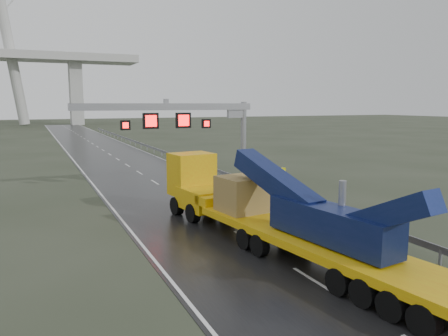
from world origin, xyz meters
name	(u,v)px	position (x,y,z in m)	size (l,w,h in m)	color
ground	(285,263)	(0.00, 0.00, 0.00)	(400.00, 400.00, 0.00)	#2C3323
road	(118,159)	(0.00, 40.00, 0.01)	(11.00, 200.00, 0.02)	black
guardrail	(189,161)	(6.10, 30.00, 0.70)	(0.20, 140.00, 1.40)	gray
sign_gantry	(191,121)	(2.10, 17.99, 5.61)	(14.90, 1.20, 7.42)	#AFAFAA
heavy_haul_truck	(256,206)	(0.40, 3.49, 1.81)	(5.55, 20.12, 4.68)	gold
exit_sign_pair	(277,176)	(7.10, 12.60, 1.57)	(1.23, 0.55, 2.24)	gray
striped_barrier	(248,185)	(6.00, 15.26, 0.48)	(0.57, 0.31, 0.97)	red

